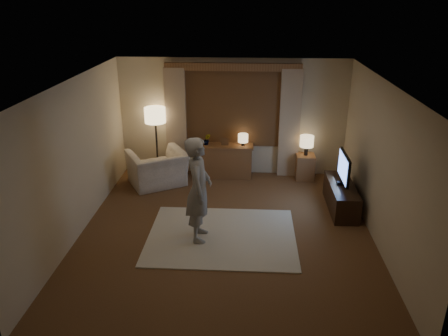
# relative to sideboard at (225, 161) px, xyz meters

# --- Properties ---
(room) EXTENTS (5.04, 5.54, 2.64)m
(room) POSITION_rel_sideboard_xyz_m (0.16, -2.00, 0.98)
(room) COLOR brown
(room) RESTS_ON ground
(rug) EXTENTS (2.50, 2.00, 0.02)m
(rug) POSITION_rel_sideboard_xyz_m (0.10, -2.65, -0.34)
(rug) COLOR beige
(rug) RESTS_ON floor
(sideboard) EXTENTS (1.20, 0.40, 0.70)m
(sideboard) POSITION_rel_sideboard_xyz_m (0.00, 0.00, 0.00)
(sideboard) COLOR brown
(sideboard) RESTS_ON floor
(picture_frame) EXTENTS (0.16, 0.02, 0.20)m
(picture_frame) POSITION_rel_sideboard_xyz_m (0.00, 0.00, 0.45)
(picture_frame) COLOR brown
(picture_frame) RESTS_ON sideboard
(plant) EXTENTS (0.17, 0.13, 0.30)m
(plant) POSITION_rel_sideboard_xyz_m (-0.40, 0.00, 0.50)
(plant) COLOR #999999
(plant) RESTS_ON sideboard
(table_lamp_sideboard) EXTENTS (0.22, 0.22, 0.30)m
(table_lamp_sideboard) POSITION_rel_sideboard_xyz_m (0.40, 0.00, 0.55)
(table_lamp_sideboard) COLOR black
(table_lamp_sideboard) RESTS_ON sideboard
(floor_lamp) EXTENTS (0.46, 0.46, 1.56)m
(floor_lamp) POSITION_rel_sideboard_xyz_m (-1.52, -0.00, 0.96)
(floor_lamp) COLOR black
(floor_lamp) RESTS_ON floor
(armchair) EXTENTS (1.49, 1.44, 0.74)m
(armchair) POSITION_rel_sideboard_xyz_m (-1.41, -0.55, 0.02)
(armchair) COLOR beige
(armchair) RESTS_ON floor
(side_table) EXTENTS (0.40, 0.40, 0.56)m
(side_table) POSITION_rel_sideboard_xyz_m (1.78, -0.05, -0.07)
(side_table) COLOR brown
(side_table) RESTS_ON floor
(table_lamp_side) EXTENTS (0.30, 0.30, 0.44)m
(table_lamp_side) POSITION_rel_sideboard_xyz_m (1.78, -0.05, 0.52)
(table_lamp_side) COLOR black
(table_lamp_side) RESTS_ON side_table
(tv_stand) EXTENTS (0.45, 1.40, 0.50)m
(tv_stand) POSITION_rel_sideboard_xyz_m (2.31, -1.47, -0.10)
(tv_stand) COLOR black
(tv_stand) RESTS_ON floor
(tv) EXTENTS (0.21, 0.85, 0.61)m
(tv) POSITION_rel_sideboard_xyz_m (2.31, -1.47, 0.49)
(tv) COLOR black
(tv) RESTS_ON tv_stand
(person) EXTENTS (0.44, 0.66, 1.78)m
(person) POSITION_rel_sideboard_xyz_m (-0.27, -2.73, 0.56)
(person) COLOR gray
(person) RESTS_ON rug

